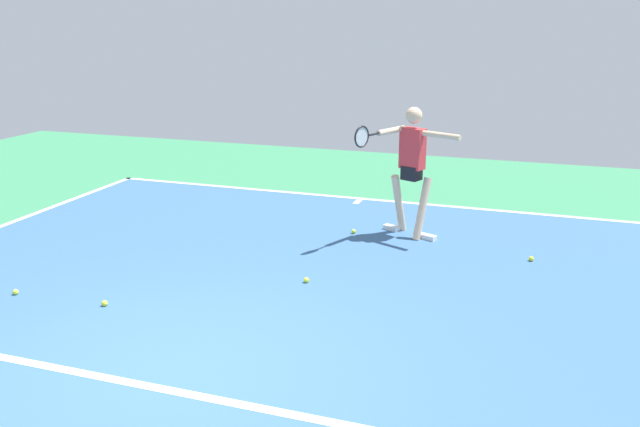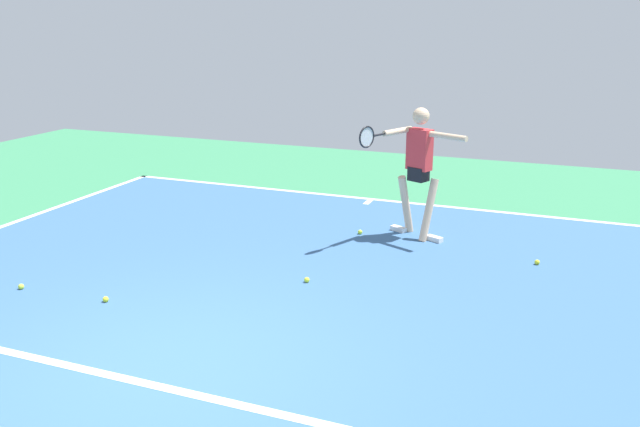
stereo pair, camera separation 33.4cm
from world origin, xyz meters
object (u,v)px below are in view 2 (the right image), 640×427
at_px(tennis_player, 418,163).
at_px(tennis_ball_near_player, 106,299).
at_px(tennis_ball_by_baseline, 537,262).
at_px(tennis_ball_far_corner, 21,287).
at_px(tennis_ball_centre_court, 307,280).
at_px(tennis_ball_by_sideline, 360,232).

bearing_deg(tennis_player, tennis_ball_near_player, 76.44).
relative_size(tennis_ball_by_baseline, tennis_ball_far_corner, 1.00).
distance_m(tennis_ball_by_baseline, tennis_ball_far_corner, 6.30).
relative_size(tennis_player, tennis_ball_near_player, 28.28).
relative_size(tennis_ball_by_baseline, tennis_ball_near_player, 1.00).
bearing_deg(tennis_ball_near_player, tennis_ball_centre_court, -144.24).
xyz_separation_m(tennis_ball_near_player, tennis_ball_centre_court, (-1.86, -1.34, 0.00)).
relative_size(tennis_ball_by_sideline, tennis_ball_centre_court, 1.00).
height_order(tennis_ball_by_baseline, tennis_ball_centre_court, same).
bearing_deg(tennis_player, tennis_ball_by_sideline, 36.35).
xyz_separation_m(tennis_player, tennis_ball_by_sideline, (0.77, 0.18, -1.05)).
distance_m(tennis_player, tennis_ball_by_sideline, 1.32).
distance_m(tennis_ball_by_baseline, tennis_ball_centre_court, 2.99).
relative_size(tennis_player, tennis_ball_centre_court, 28.28).
height_order(tennis_ball_by_sideline, tennis_ball_near_player, same).
bearing_deg(tennis_ball_centre_court, tennis_ball_by_sideline, -90.50).
bearing_deg(tennis_ball_by_baseline, tennis_player, -17.31).
xyz_separation_m(tennis_player, tennis_ball_centre_court, (0.79, 2.16, -1.05)).
bearing_deg(tennis_ball_by_sideline, tennis_ball_far_corner, 48.20).
height_order(tennis_player, tennis_ball_far_corner, tennis_player).
bearing_deg(tennis_ball_far_corner, tennis_ball_by_sideline, -131.80).
bearing_deg(tennis_ball_centre_court, tennis_ball_far_corner, 24.99).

